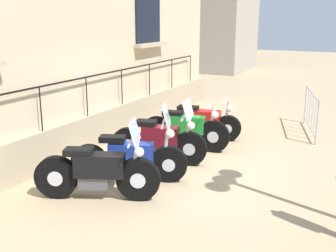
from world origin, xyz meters
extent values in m
plane|color=tan|center=(0.00, 0.00, 0.00)|extent=(60.00, 60.00, 0.00)
cube|color=tan|center=(-1.99, 0.00, 0.40)|extent=(0.20, 13.04, 0.79)
cube|color=black|center=(-2.05, 2.87, 3.11)|extent=(0.06, 1.24, 1.85)
cube|color=tan|center=(-1.97, 2.87, 2.14)|extent=(0.24, 1.44, 0.10)
cube|color=black|center=(-1.95, 0.00, 1.63)|extent=(0.03, 10.96, 0.03)
cylinder|color=black|center=(-1.95, -1.37, 1.21)|extent=(0.02, 0.02, 0.84)
cylinder|color=black|center=(-1.95, 0.00, 1.21)|extent=(0.02, 0.02, 0.84)
cylinder|color=black|center=(-1.95, 1.37, 1.21)|extent=(0.02, 0.02, 0.84)
cylinder|color=black|center=(-1.95, 2.74, 1.21)|extent=(0.02, 0.02, 0.84)
cylinder|color=black|center=(-1.95, 4.11, 1.21)|extent=(0.02, 0.02, 0.84)
cylinder|color=black|center=(-1.95, 5.48, 1.21)|extent=(0.02, 0.02, 0.84)
cylinder|color=black|center=(0.32, -1.68, 0.35)|extent=(0.71, 0.41, 0.71)
cylinder|color=silver|center=(0.32, -1.68, 0.35)|extent=(0.29, 0.25, 0.25)
cylinder|color=black|center=(-0.91, -2.20, 0.35)|extent=(0.71, 0.41, 0.71)
cylinder|color=silver|center=(-0.91, -2.20, 0.35)|extent=(0.29, 0.25, 0.25)
cube|color=black|center=(-0.25, -1.92, 0.58)|extent=(0.85, 0.59, 0.37)
cube|color=#4C4C51|center=(-0.34, -1.96, 0.32)|extent=(0.53, 0.41, 0.25)
cube|color=black|center=(-0.55, -2.05, 0.80)|extent=(0.52, 0.42, 0.10)
cylinder|color=silver|center=(0.27, -1.70, 0.67)|extent=(0.17, 0.12, 0.65)
cylinder|color=silver|center=(0.23, -1.72, 0.99)|extent=(0.29, 0.61, 0.04)
sphere|color=white|center=(0.34, -1.67, 0.81)|extent=(0.16, 0.16, 0.16)
cylinder|color=silver|center=(-0.54, -1.87, 0.19)|extent=(0.69, 0.36, 0.08)
cube|color=silver|center=(0.28, -1.69, 1.14)|extent=(0.32, 0.54, 0.36)
cylinder|color=black|center=(0.41, -0.77, 0.33)|extent=(0.66, 0.40, 0.66)
cylinder|color=silver|center=(0.41, -0.77, 0.33)|extent=(0.28, 0.25, 0.23)
cylinder|color=black|center=(-0.91, -1.34, 0.33)|extent=(0.66, 0.40, 0.66)
cylinder|color=silver|center=(-0.91, -1.34, 0.33)|extent=(0.28, 0.25, 0.23)
cube|color=#1E389E|center=(-0.21, -1.03, 0.54)|extent=(0.85, 0.58, 0.33)
cube|color=#4C4C51|center=(-0.30, -1.07, 0.30)|extent=(0.53, 0.40, 0.23)
cube|color=black|center=(-0.51, -1.17, 0.78)|extent=(0.51, 0.41, 0.10)
cylinder|color=silver|center=(0.36, -0.79, 0.70)|extent=(0.17, 0.12, 0.75)
cylinder|color=silver|center=(0.32, -0.81, 1.07)|extent=(0.28, 0.58, 0.04)
sphere|color=white|center=(0.43, -0.76, 0.89)|extent=(0.16, 0.16, 0.16)
cylinder|color=silver|center=(-0.50, -0.99, 0.18)|extent=(0.70, 0.36, 0.08)
cube|color=silver|center=(0.37, -0.78, 1.22)|extent=(0.31, 0.51, 0.36)
cylinder|color=black|center=(0.40, 0.16, 0.34)|extent=(0.70, 0.27, 0.69)
cylinder|color=silver|center=(0.40, 0.16, 0.34)|extent=(0.27, 0.19, 0.24)
cylinder|color=black|center=(-0.86, -0.12, 0.34)|extent=(0.70, 0.27, 0.69)
cylinder|color=silver|center=(-0.86, -0.12, 0.34)|extent=(0.27, 0.19, 0.24)
cube|color=maroon|center=(-0.18, 0.03, 0.57)|extent=(0.78, 0.48, 0.38)
cube|color=#4C4C51|center=(-0.28, 0.01, 0.31)|extent=(0.48, 0.35, 0.24)
cube|color=black|center=(-0.47, -0.04, 0.82)|extent=(0.46, 0.37, 0.10)
cylinder|color=silver|center=(0.35, 0.15, 0.67)|extent=(0.17, 0.09, 0.66)
cylinder|color=silver|center=(0.30, 0.14, 0.99)|extent=(0.19, 0.70, 0.04)
sphere|color=white|center=(0.42, 0.17, 0.81)|extent=(0.16, 0.16, 0.16)
cylinder|color=silver|center=(-0.44, 0.15, 0.19)|extent=(0.65, 0.22, 0.08)
cube|color=silver|center=(0.36, 0.16, 1.14)|extent=(0.25, 0.59, 0.36)
cylinder|color=black|center=(0.53, 1.15, 0.35)|extent=(0.71, 0.22, 0.71)
cylinder|color=silver|center=(0.53, 1.15, 0.35)|extent=(0.26, 0.17, 0.25)
cylinder|color=black|center=(-0.76, 0.95, 0.35)|extent=(0.71, 0.22, 0.71)
cylinder|color=silver|center=(-0.76, 0.95, 0.35)|extent=(0.26, 0.17, 0.25)
cube|color=#1E842D|center=(-0.07, 1.06, 0.58)|extent=(0.82, 0.38, 0.37)
cube|color=#4C4C51|center=(-0.17, 1.04, 0.32)|extent=(0.50, 0.28, 0.25)
cube|color=black|center=(-0.39, 1.01, 0.80)|extent=(0.47, 0.30, 0.10)
cylinder|color=silver|center=(0.48, 1.14, 0.69)|extent=(0.17, 0.08, 0.67)
cylinder|color=silver|center=(0.43, 1.14, 1.02)|extent=(0.12, 0.58, 0.04)
sphere|color=white|center=(0.55, 1.16, 0.84)|extent=(0.16, 0.16, 0.16)
cylinder|color=silver|center=(-0.33, 1.17, 0.19)|extent=(0.71, 0.19, 0.08)
cylinder|color=black|center=(0.53, 2.12, 0.31)|extent=(0.63, 0.23, 0.61)
cylinder|color=silver|center=(0.53, 2.12, 0.31)|extent=(0.24, 0.19, 0.21)
cylinder|color=black|center=(-0.82, 1.92, 0.31)|extent=(0.63, 0.23, 0.61)
cylinder|color=silver|center=(-0.82, 1.92, 0.31)|extent=(0.24, 0.19, 0.21)
cube|color=red|center=(-0.10, 2.03, 0.52)|extent=(0.92, 0.44, 0.35)
cube|color=#4C4C51|center=(-0.20, 2.01, 0.28)|extent=(0.56, 0.32, 0.21)
cube|color=black|center=(-0.45, 1.97, 0.73)|extent=(0.53, 0.35, 0.10)
cylinder|color=silver|center=(0.48, 2.11, 0.64)|extent=(0.17, 0.08, 0.67)
cylinder|color=silver|center=(0.43, 2.11, 0.97)|extent=(0.14, 0.68, 0.04)
sphere|color=white|center=(0.55, 2.12, 0.79)|extent=(0.16, 0.16, 0.16)
cylinder|color=silver|center=(-0.39, 2.16, 0.17)|extent=(0.80, 0.20, 0.08)
cylinder|color=#B7B7BF|center=(2.46, 2.71, 0.53)|extent=(0.05, 0.05, 1.05)
cylinder|color=#B7B7BF|center=(1.89, 4.69, 0.53)|extent=(0.05, 0.05, 1.05)
cylinder|color=#B7B7BF|center=(2.17, 3.70, 1.02)|extent=(0.61, 1.99, 0.04)
cylinder|color=#B7B7BF|center=(2.17, 3.70, 0.15)|extent=(0.61, 1.99, 0.04)
cylinder|color=#B7B7BF|center=(2.35, 3.11, 0.60)|extent=(0.02, 0.02, 0.87)
cylinder|color=#B7B7BF|center=(2.23, 3.50, 0.60)|extent=(0.02, 0.02, 0.87)
cylinder|color=#B7B7BF|center=(2.12, 3.90, 0.60)|extent=(0.02, 0.02, 0.87)
cylinder|color=#B7B7BF|center=(2.00, 4.29, 0.60)|extent=(0.02, 0.02, 0.87)
camera|label=1|loc=(3.52, -6.95, 2.88)|focal=44.06mm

